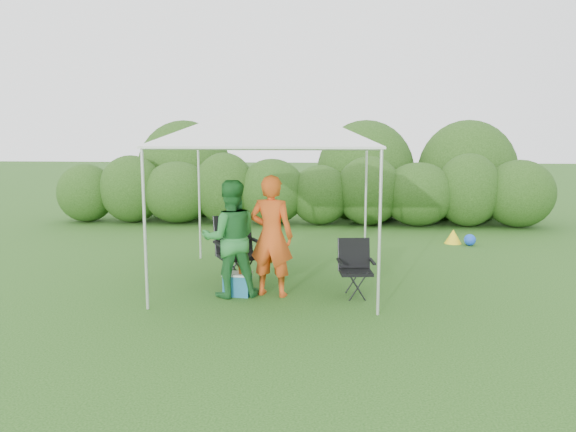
# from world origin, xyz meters

# --- Properties ---
(ground) EXTENTS (70.00, 70.00, 0.00)m
(ground) POSITION_xyz_m (0.00, 0.00, 0.00)
(ground) COLOR #305E1D
(hedge) EXTENTS (12.49, 1.53, 1.80)m
(hedge) POSITION_xyz_m (0.15, 6.00, 0.83)
(hedge) COLOR #2C5219
(hedge) RESTS_ON ground
(canopy) EXTENTS (3.10, 3.10, 2.83)m
(canopy) POSITION_xyz_m (0.00, 0.50, 2.46)
(canopy) COLOR silver
(canopy) RESTS_ON ground
(chair_right) EXTENTS (0.54, 0.50, 0.81)m
(chair_right) POSITION_xyz_m (1.24, -0.15, 0.46)
(chair_right) COLOR black
(chair_right) RESTS_ON ground
(chair_left) EXTENTS (0.81, 0.79, 1.05)m
(chair_left) POSITION_xyz_m (-0.53, 0.29, 0.59)
(chair_left) COLOR black
(chair_left) RESTS_ON ground
(man) EXTENTS (0.70, 0.53, 1.72)m
(man) POSITION_xyz_m (0.06, -0.24, 0.86)
(man) COLOR #E14F19
(man) RESTS_ON ground
(woman) EXTENTS (0.94, 0.82, 1.65)m
(woman) POSITION_xyz_m (-0.51, -0.31, 0.83)
(woman) COLOR #277833
(woman) RESTS_ON ground
(cooler) EXTENTS (0.41, 0.32, 0.33)m
(cooler) POSITION_xyz_m (-0.43, -0.28, 0.16)
(cooler) COLOR #206C96
(cooler) RESTS_ON ground
(bottle) EXTENTS (0.07, 0.07, 0.27)m
(bottle) POSITION_xyz_m (-0.37, -0.32, 0.46)
(bottle) COLOR #592D0C
(bottle) RESTS_ON cooler
(lawn_toy) EXTENTS (0.59, 0.49, 0.30)m
(lawn_toy) POSITION_xyz_m (3.51, 3.74, 0.14)
(lawn_toy) COLOR yellow
(lawn_toy) RESTS_ON ground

